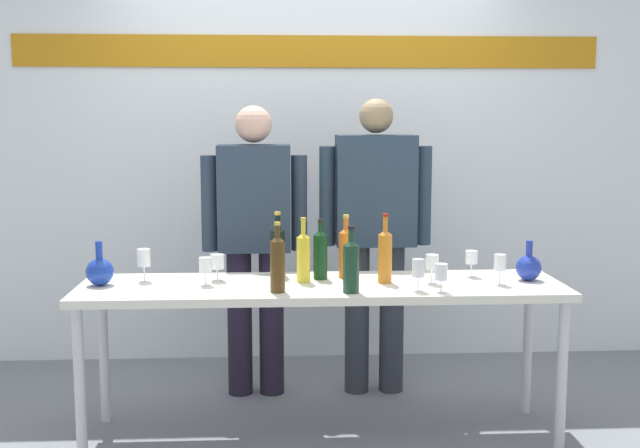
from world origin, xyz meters
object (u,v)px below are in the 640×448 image
at_px(display_table, 322,297).
at_px(wine_bottle_0, 320,253).
at_px(presenter_right, 375,226).
at_px(wine_bottle_6, 385,254).
at_px(wine_glass_right_0, 432,263).
at_px(presenter_left, 255,233).
at_px(wine_glass_left_1, 217,262).
at_px(wine_glass_right_3, 418,269).
at_px(wine_bottle_2, 278,249).
at_px(wine_bottle_5, 303,256).
at_px(decanter_blue_left, 100,271).
at_px(wine_glass_left_2, 144,258).
at_px(decanter_blue_right, 529,267).
at_px(wine_bottle_3, 351,264).
at_px(wine_glass_left_0, 206,266).
at_px(wine_glass_right_1, 500,263).
at_px(wine_bottle_1, 346,251).
at_px(wine_glass_right_2, 471,258).
at_px(wine_bottle_4, 278,262).
at_px(wine_glass_right_4, 441,273).

xyz_separation_m(display_table, wine_bottle_0, (-0.00, 0.11, 0.20)).
relative_size(presenter_right, wine_bottle_6, 4.94).
bearing_deg(wine_glass_right_0, presenter_left, 142.35).
xyz_separation_m(display_table, wine_glass_left_1, (-0.51, 0.10, 0.16)).
bearing_deg(wine_glass_right_3, wine_bottle_2, 148.31).
bearing_deg(wine_bottle_5, wine_bottle_2, 127.42).
relative_size(decanter_blue_left, wine_bottle_2, 0.66).
bearing_deg(wine_glass_left_1, wine_glass_left_2, 178.87).
height_order(decanter_blue_right, wine_bottle_3, wine_bottle_3).
bearing_deg(wine_bottle_2, wine_bottle_5, -52.58).
distance_m(wine_bottle_0, wine_bottle_5, 0.11).
distance_m(display_table, wine_bottle_6, 0.37).
relative_size(wine_bottle_2, wine_bottle_5, 1.03).
height_order(wine_bottle_3, wine_glass_right_3, wine_bottle_3).
xyz_separation_m(decanter_blue_right, wine_glass_left_1, (-1.55, 0.08, 0.03)).
relative_size(wine_glass_left_0, wine_glass_right_1, 0.92).
relative_size(wine_bottle_5, wine_glass_left_0, 2.33).
relative_size(presenter_left, wine_bottle_1, 5.14).
xyz_separation_m(display_table, decanter_blue_left, (-1.07, 0.02, 0.14)).
bearing_deg(presenter_right, wine_glass_right_2, -50.62).
height_order(wine_bottle_1, wine_glass_left_2, wine_bottle_1).
xyz_separation_m(presenter_right, wine_glass_left_1, (-0.86, -0.55, -0.10)).
bearing_deg(wine_bottle_0, wine_glass_left_2, -179.23).
xyz_separation_m(wine_bottle_1, wine_glass_left_2, (-1.00, -0.04, -0.02)).
distance_m(decanter_blue_right, wine_glass_right_1, 0.20).
xyz_separation_m(wine_bottle_4, wine_glass_right_3, (0.65, -0.02, -0.03)).
bearing_deg(wine_glass_right_1, wine_bottle_1, 163.55).
height_order(presenter_left, wine_bottle_4, presenter_left).
bearing_deg(wine_glass_right_4, wine_glass_right_1, 24.77).
bearing_deg(decanter_blue_left, presenter_left, 40.57).
xyz_separation_m(decanter_blue_right, wine_glass_left_2, (-1.91, 0.08, 0.05)).
distance_m(decanter_blue_left, presenter_right, 1.55).
height_order(wine_glass_right_2, wine_glass_right_4, same).
xyz_separation_m(decanter_blue_left, wine_bottle_0, (1.07, 0.09, 0.06)).
relative_size(wine_bottle_0, wine_glass_right_3, 1.97).
height_order(presenter_left, wine_bottle_5, presenter_left).
bearing_deg(decanter_blue_right, decanter_blue_left, 180.00).
relative_size(decanter_blue_left, wine_glass_right_4, 1.61).
bearing_deg(wine_bottle_5, wine_glass_right_1, -7.06).
height_order(presenter_left, wine_glass_right_4, presenter_left).
bearing_deg(wine_bottle_5, wine_bottle_3, -49.44).
distance_m(decanter_blue_left, wine_glass_right_2, 1.84).
bearing_deg(decanter_blue_left, wine_bottle_1, 5.87).
relative_size(wine_bottle_3, wine_glass_left_2, 1.91).
height_order(wine_bottle_1, wine_bottle_6, wine_bottle_6).
height_order(wine_glass_left_0, wine_glass_right_0, wine_glass_right_0).
bearing_deg(wine_bottle_5, wine_glass_right_2, 5.23).
height_order(presenter_right, wine_bottle_0, presenter_right).
distance_m(wine_bottle_4, wine_bottle_6, 0.56).
height_order(wine_bottle_1, wine_glass_right_2, wine_bottle_1).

